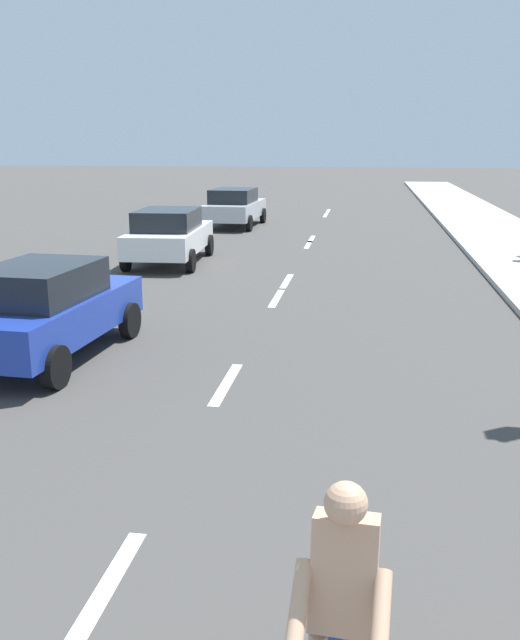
# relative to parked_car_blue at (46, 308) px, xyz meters

# --- Properties ---
(ground_plane) EXTENTS (160.00, 160.00, 0.00)m
(ground_plane) POSITION_rel_parked_car_blue_xyz_m (3.12, 8.64, -0.84)
(ground_plane) COLOR #423F3D
(lane_stripe_2) EXTENTS (0.16, 1.80, 0.01)m
(lane_stripe_2) POSITION_rel_parked_car_blue_xyz_m (3.12, -5.70, -0.83)
(lane_stripe_2) COLOR white
(lane_stripe_2) RESTS_ON ground
(lane_stripe_3) EXTENTS (0.16, 1.80, 0.01)m
(lane_stripe_3) POSITION_rel_parked_car_blue_xyz_m (3.12, -0.80, -0.83)
(lane_stripe_3) COLOR white
(lane_stripe_3) RESTS_ON ground
(lane_stripe_4) EXTENTS (0.16, 1.80, 0.01)m
(lane_stripe_4) POSITION_rel_parked_car_blue_xyz_m (3.12, 4.92, -0.83)
(lane_stripe_4) COLOR white
(lane_stripe_4) RESTS_ON ground
(lane_stripe_5) EXTENTS (0.16, 1.80, 0.01)m
(lane_stripe_5) POSITION_rel_parked_car_blue_xyz_m (3.12, 6.92, -0.83)
(lane_stripe_5) COLOR white
(lane_stripe_5) RESTS_ON ground
(lane_stripe_6) EXTENTS (0.16, 1.80, 0.01)m
(lane_stripe_6) POSITION_rel_parked_car_blue_xyz_m (3.12, 13.37, -0.83)
(lane_stripe_6) COLOR white
(lane_stripe_6) RESTS_ON ground
(lane_stripe_7) EXTENTS (0.16, 1.80, 0.01)m
(lane_stripe_7) POSITION_rel_parked_car_blue_xyz_m (3.12, 14.78, -0.83)
(lane_stripe_7) COLOR white
(lane_stripe_7) RESTS_ON ground
(lane_stripe_8) EXTENTS (0.16, 1.80, 0.01)m
(lane_stripe_8) POSITION_rel_parked_car_blue_xyz_m (3.12, 23.23, -0.83)
(lane_stripe_8) COLOR white
(lane_stripe_8) RESTS_ON ground
(lane_stripe_9) EXTENTS (0.16, 1.80, 0.01)m
(lane_stripe_9) POSITION_rel_parked_car_blue_xyz_m (3.12, 25.34, -0.83)
(lane_stripe_9) COLOR white
(lane_stripe_9) RESTS_ON ground
(parked_car_blue) EXTENTS (2.04, 4.06, 1.57)m
(parked_car_blue) POSITION_rel_parked_car_blue_xyz_m (0.00, 0.00, 0.00)
(parked_car_blue) COLOR #1E389E
(parked_car_blue) RESTS_ON ground
(parked_car_white) EXTENTS (2.18, 4.40, 1.57)m
(parked_car_white) POSITION_rel_parked_car_blue_xyz_m (-0.57, 9.09, 0.00)
(parked_car_white) COLOR white
(parked_car_white) RESTS_ON ground
(parked_car_silver) EXTENTS (2.15, 4.47, 1.57)m
(parked_car_silver) POSITION_rel_parked_car_blue_xyz_m (-0.37, 18.10, 0.00)
(parked_car_silver) COLOR #B7BABF
(parked_car_silver) RESTS_ON ground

